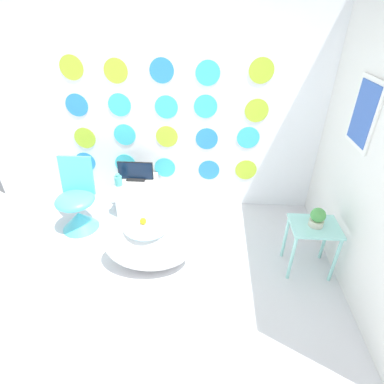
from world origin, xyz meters
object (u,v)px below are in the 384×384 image
object	(u,v)px
bathtub	(149,244)
tv	(136,172)
potted_plant_left	(318,217)
chair	(78,209)
vase	(118,180)

from	to	relation	value
bathtub	tv	xyz separation A→B (m)	(-0.33, 0.97, 0.30)
bathtub	potted_plant_left	world-z (taller)	potted_plant_left
bathtub	potted_plant_left	size ratio (longest dim) A/B	4.81
bathtub	chair	distance (m)	1.11
chair	tv	size ratio (longest dim) A/B	1.97
tv	potted_plant_left	size ratio (longest dim) A/B	2.33
tv	vase	xyz separation A→B (m)	(-0.18, -0.15, -0.04)
tv	vase	size ratio (longest dim) A/B	2.94
vase	chair	bearing A→B (deg)	-149.94
tv	chair	bearing A→B (deg)	-146.73
bathtub	tv	size ratio (longest dim) A/B	2.06
bathtub	tv	world-z (taller)	tv
vase	potted_plant_left	bearing A→B (deg)	-19.75
bathtub	chair	bearing A→B (deg)	150.43
vase	bathtub	bearing A→B (deg)	-57.80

